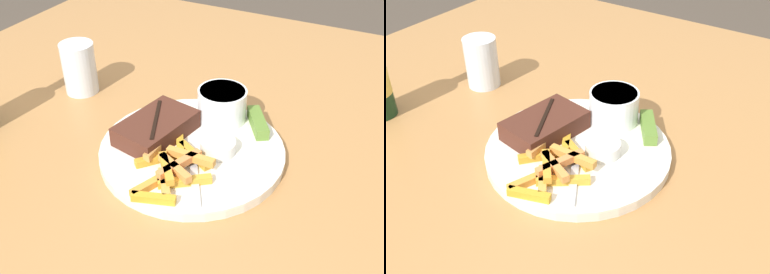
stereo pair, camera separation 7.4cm
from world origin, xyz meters
The scene contains 9 objects.
dining_table centered at (0.00, 0.00, 0.68)m, with size 1.35×1.39×0.75m.
dinner_plate centered at (0.00, 0.00, 0.76)m, with size 0.31×0.31×0.02m.
steak_portion centered at (0.00, 0.07, 0.78)m, with size 0.15×0.11×0.04m.
fries_pile centered at (-0.07, 0.00, 0.78)m, with size 0.17×0.13×0.02m.
coleslaw_cup centered at (0.10, -0.01, 0.80)m, with size 0.09×0.09×0.06m.
dipping_sauce_cup centered at (0.01, -0.04, 0.78)m, with size 0.06×0.06×0.02m.
pickle_spear centered at (0.10, -0.08, 0.78)m, with size 0.08×0.06×0.02m.
fork_utensil centered at (-0.07, -0.04, 0.77)m, with size 0.12×0.08×0.00m.
drinking_glass centered at (0.09, 0.30, 0.80)m, with size 0.07×0.07×0.10m.
Camera 2 is at (-0.49, -0.33, 1.22)m, focal length 42.00 mm.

